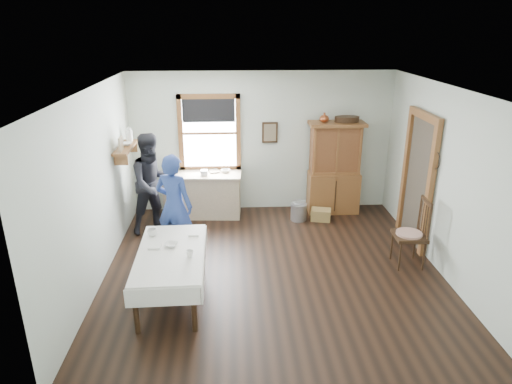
% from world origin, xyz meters
% --- Properties ---
extents(room, '(5.01, 5.01, 2.70)m').
position_xyz_m(room, '(0.00, 0.00, 1.35)').
color(room, black).
rests_on(room, ground).
extents(window, '(1.18, 0.07, 1.48)m').
position_xyz_m(window, '(-1.00, 2.47, 1.63)').
color(window, white).
rests_on(window, room).
extents(doorway, '(0.09, 1.14, 2.22)m').
position_xyz_m(doorway, '(2.46, 0.85, 1.16)').
color(doorway, '#41392E').
rests_on(doorway, room).
extents(wall_shelf, '(0.24, 1.00, 0.44)m').
position_xyz_m(wall_shelf, '(-2.37, 1.54, 1.57)').
color(wall_shelf, brown).
rests_on(wall_shelf, room).
extents(framed_picture, '(0.30, 0.04, 0.40)m').
position_xyz_m(framed_picture, '(0.15, 2.46, 1.55)').
color(framed_picture, '#342012').
rests_on(framed_picture, room).
extents(rug_beater, '(0.01, 0.27, 0.27)m').
position_xyz_m(rug_beater, '(2.45, 0.30, 1.72)').
color(rug_beater, black).
rests_on(rug_beater, room).
extents(work_counter, '(1.51, 0.65, 0.84)m').
position_xyz_m(work_counter, '(-1.16, 2.14, 0.42)').
color(work_counter, tan).
rests_on(work_counter, room).
extents(china_hutch, '(1.05, 0.50, 1.78)m').
position_xyz_m(china_hutch, '(1.38, 2.22, 0.89)').
color(china_hutch, brown).
rests_on(china_hutch, room).
extents(dining_table, '(0.94, 1.74, 0.69)m').
position_xyz_m(dining_table, '(-1.42, -0.66, 0.34)').
color(dining_table, white).
rests_on(dining_table, room).
extents(spindle_chair, '(0.52, 0.52, 1.08)m').
position_xyz_m(spindle_chair, '(2.08, 0.04, 0.54)').
color(spindle_chair, '#342012').
rests_on(spindle_chair, room).
extents(pail, '(0.33, 0.33, 0.32)m').
position_xyz_m(pail, '(0.66, 1.83, 0.16)').
color(pail, '#A3A5AB').
rests_on(pail, room).
extents(wicker_basket, '(0.42, 0.34, 0.22)m').
position_xyz_m(wicker_basket, '(1.08, 1.80, 0.11)').
color(wicker_basket, olive).
rests_on(wicker_basket, room).
extents(woman_blue, '(0.66, 0.56, 1.55)m').
position_xyz_m(woman_blue, '(-1.50, 0.60, 0.77)').
color(woman_blue, navy).
rests_on(woman_blue, room).
extents(figure_dark, '(1.01, 0.96, 1.65)m').
position_xyz_m(figure_dark, '(-1.96, 1.52, 0.82)').
color(figure_dark, black).
rests_on(figure_dark, room).
extents(table_cup_a, '(0.14, 0.14, 0.10)m').
position_xyz_m(table_cup_a, '(-1.73, -0.16, 0.74)').
color(table_cup_a, white).
rests_on(table_cup_a, dining_table).
extents(table_cup_b, '(0.13, 0.13, 0.09)m').
position_xyz_m(table_cup_b, '(-1.15, -0.81, 0.73)').
color(table_cup_b, white).
rests_on(table_cup_b, dining_table).
extents(table_bowl, '(0.23, 0.23, 0.05)m').
position_xyz_m(table_bowl, '(-1.43, -0.49, 0.71)').
color(table_bowl, white).
rests_on(table_bowl, dining_table).
extents(counter_book, '(0.20, 0.24, 0.02)m').
position_xyz_m(counter_book, '(-1.02, 2.25, 0.85)').
color(counter_book, '#70624A').
rests_on(counter_book, work_counter).
extents(counter_bowl, '(0.22, 0.22, 0.06)m').
position_xyz_m(counter_bowl, '(-0.71, 2.23, 0.87)').
color(counter_bowl, white).
rests_on(counter_bowl, work_counter).
extents(shelf_bowl, '(0.22, 0.22, 0.05)m').
position_xyz_m(shelf_bowl, '(-2.37, 1.55, 1.60)').
color(shelf_bowl, white).
rests_on(shelf_bowl, wall_shelf).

